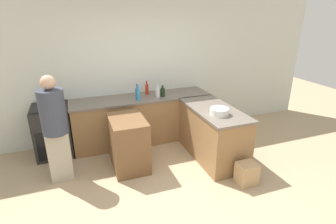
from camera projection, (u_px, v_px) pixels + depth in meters
The scene contains 14 objects.
ground_plane at pixel (176, 194), 3.72m from camera, with size 14.00×14.00×0.00m, color tan.
wall_back at pixel (136, 70), 5.12m from camera, with size 8.00×0.06×2.70m.
counter_back at pixel (142, 119), 5.13m from camera, with size 2.65×0.68×0.90m.
counter_peninsula at pixel (213, 133), 4.54m from camera, with size 0.69×1.45×0.90m.
range_oven at pixel (53, 131), 4.62m from camera, with size 0.60×0.64×0.92m.
island_table at pixel (128, 143), 4.25m from camera, with size 0.54×0.80×0.85m.
mixing_bowl at pixel (219, 111), 4.10m from camera, with size 0.29×0.29×0.11m.
wine_bottle_dark at pixel (163, 92), 4.98m from camera, with size 0.09×0.09×0.21m.
vinegar_bottle_clear at pixel (158, 93), 4.90m from camera, with size 0.08×0.08×0.25m.
water_bottle_blue at pixel (137, 93), 4.81m from camera, with size 0.07×0.07×0.29m.
dish_soap_bottle at pixel (138, 94), 4.74m from camera, with size 0.06×0.06×0.28m.
hot_sauce_bottle at pixel (147, 89), 5.09m from camera, with size 0.06×0.06×0.27m.
person_by_range at pixel (55, 127), 3.75m from camera, with size 0.35×0.35×1.63m.
paper_bag at pixel (247, 174), 3.88m from camera, with size 0.29×0.24×0.34m.
Camera 1 is at (-1.16, -2.83, 2.42)m, focal length 28.00 mm.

